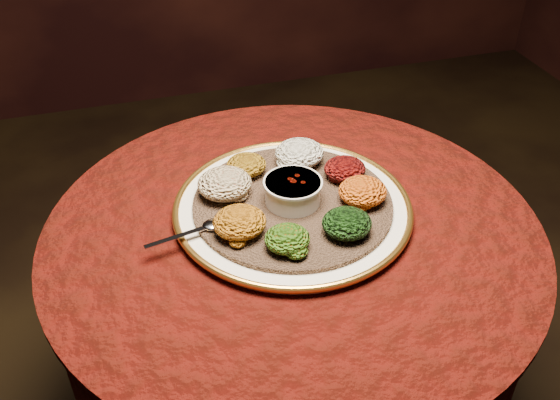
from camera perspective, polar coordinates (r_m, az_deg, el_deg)
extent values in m
cylinder|color=black|center=(1.48, 0.99, -14.15)|extent=(0.12, 0.12, 0.68)
cylinder|color=black|center=(1.22, 1.17, -3.58)|extent=(0.80, 0.80, 0.04)
cylinder|color=#390804|center=(1.32, 1.09, -8.34)|extent=(0.93, 0.93, 0.34)
cylinder|color=#390804|center=(1.21, 1.19, -2.61)|extent=(0.96, 0.96, 0.01)
cylinder|color=white|center=(1.23, 1.15, -0.82)|extent=(0.59, 0.59, 0.02)
torus|color=#BD842F|center=(1.22, 1.15, -0.56)|extent=(0.47, 0.47, 0.01)
cylinder|color=brown|center=(1.22, 1.16, -0.30)|extent=(0.47, 0.47, 0.01)
cylinder|color=silver|center=(1.20, 1.18, 0.79)|extent=(0.11, 0.11, 0.05)
cylinder|color=silver|center=(1.19, 1.19, 1.61)|extent=(0.11, 0.11, 0.01)
cylinder|color=#5E0604|center=(1.19, 1.18, 1.34)|extent=(0.09, 0.09, 0.01)
ellipsoid|color=silver|center=(1.16, -6.00, -2.22)|extent=(0.05, 0.04, 0.01)
cube|color=silver|center=(1.14, -9.22, -3.29)|extent=(0.13, 0.04, 0.00)
ellipsoid|color=white|center=(1.31, 1.79, 4.31)|extent=(0.10, 0.10, 0.05)
ellipsoid|color=black|center=(1.28, 5.95, 2.85)|extent=(0.09, 0.08, 0.04)
ellipsoid|color=#BA6E0F|center=(1.21, 7.56, 0.79)|extent=(0.09, 0.09, 0.05)
ellipsoid|color=black|center=(1.13, 6.13, -2.14)|extent=(0.09, 0.09, 0.04)
ellipsoid|color=#A33C0A|center=(1.10, 0.67, -3.57)|extent=(0.08, 0.08, 0.04)
ellipsoid|color=#B0640F|center=(1.13, -3.72, -2.03)|extent=(0.10, 0.09, 0.05)
ellipsoid|color=maroon|center=(1.22, -5.09, 1.50)|extent=(0.11, 0.10, 0.05)
ellipsoid|color=#8B6410|center=(1.28, -3.10, 3.22)|extent=(0.08, 0.08, 0.04)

